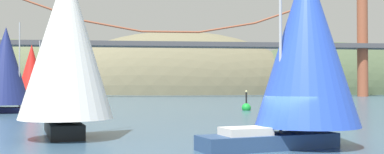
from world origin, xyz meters
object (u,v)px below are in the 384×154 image
at_px(sailboat_blue_spinnaker, 305,47).
at_px(channel_buoy, 246,107).
at_px(sailboat_red_spinnaker, 32,74).
at_px(sailboat_navy_sail, 7,67).
at_px(sailboat_white_mainsail, 66,46).

bearing_deg(sailboat_blue_spinnaker, channel_buoy, 82.36).
xyz_separation_m(sailboat_red_spinnaker, channel_buoy, (29.02, -16.86, -4.34)).
bearing_deg(channel_buoy, sailboat_red_spinnaker, 149.85).
relative_size(sailboat_navy_sail, sailboat_blue_spinnaker, 1.01).
relative_size(sailboat_blue_spinnaker, channel_buoy, 3.71).
relative_size(sailboat_navy_sail, sailboat_white_mainsail, 0.95).
bearing_deg(channel_buoy, sailboat_white_mainsail, -121.27).
xyz_separation_m(sailboat_blue_spinnaker, sailboat_red_spinnaker, (-24.78, 48.42, -0.19)).
distance_m(sailboat_blue_spinnaker, sailboat_red_spinnaker, 54.40).
relative_size(sailboat_white_mainsail, sailboat_red_spinnaker, 1.08).
relative_size(sailboat_blue_spinnaker, sailboat_red_spinnaker, 1.01).
bearing_deg(sailboat_navy_sail, channel_buoy, 4.22).
bearing_deg(sailboat_navy_sail, sailboat_red_spinnaker, 95.60).
bearing_deg(sailboat_blue_spinnaker, sailboat_navy_sail, 127.80).
distance_m(sailboat_white_mainsail, sailboat_red_spinnaker, 45.72).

